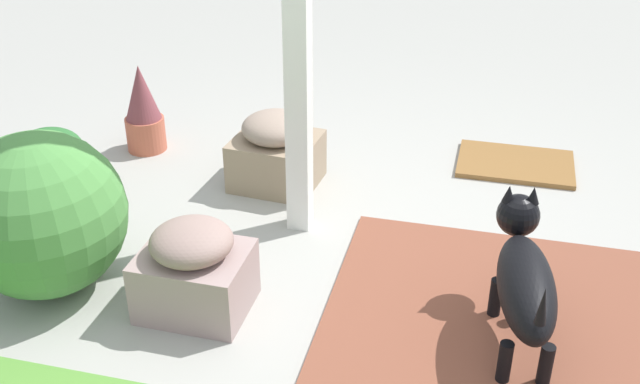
# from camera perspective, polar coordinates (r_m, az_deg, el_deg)

# --- Properties ---
(ground_plane) EXTENTS (12.00, 12.00, 0.00)m
(ground_plane) POSITION_cam_1_polar(r_m,az_deg,el_deg) (3.72, 1.44, -5.33)
(ground_plane) COLOR #A5A49D
(stone_planter_nearest) EXTENTS (0.50, 0.46, 0.44)m
(stone_planter_nearest) POSITION_cam_1_polar(r_m,az_deg,el_deg) (4.32, -3.31, 3.10)
(stone_planter_nearest) COLOR gray
(stone_planter_nearest) RESTS_ON ground
(stone_planter_mid) EXTENTS (0.47, 0.39, 0.43)m
(stone_planter_mid) POSITION_cam_1_polar(r_m,az_deg,el_deg) (3.36, -9.44, -5.80)
(stone_planter_mid) COLOR gray
(stone_planter_mid) RESTS_ON ground
(round_shrub) EXTENTS (0.76, 0.76, 0.76)m
(round_shrub) POSITION_cam_1_polar(r_m,az_deg,el_deg) (3.59, -20.24, -1.62)
(round_shrub) COLOR #49873F
(round_shrub) RESTS_ON ground
(terracotta_pot_spiky) EXTENTS (0.24, 0.24, 0.55)m
(terracotta_pot_spiky) POSITION_cam_1_polar(r_m,az_deg,el_deg) (4.83, -13.17, 6.00)
(terracotta_pot_spiky) COLOR #BB5C45
(terracotta_pot_spiky) RESTS_ON ground
(terracotta_pot_broad) EXTENTS (0.38, 0.38, 0.38)m
(terracotta_pot_broad) POSITION_cam_1_polar(r_m,az_deg,el_deg) (4.47, -19.65, 2.38)
(terracotta_pot_broad) COLOR #9E5E3C
(terracotta_pot_broad) RESTS_ON ground
(dog) EXTENTS (0.31, 0.82, 0.56)m
(dog) POSITION_cam_1_polar(r_m,az_deg,el_deg) (3.17, 15.13, -6.21)
(dog) COLOR black
(dog) RESTS_ON ground
(doormat) EXTENTS (0.69, 0.48, 0.03)m
(doormat) POSITION_cam_1_polar(r_m,az_deg,el_deg) (4.74, 14.49, 2.07)
(doormat) COLOR brown
(doormat) RESTS_ON ground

